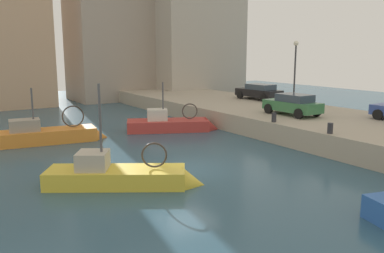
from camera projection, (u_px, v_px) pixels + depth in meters
The scene contains 13 objects.
water_surface at pixel (186, 170), 18.49m from camera, with size 80.00×80.00×0.00m, color #2D5166.
quay_wall at pixel (347, 130), 24.53m from camera, with size 9.00×56.00×1.20m, color #ADA08C.
fishing_boat_red at pixel (173, 129), 27.49m from camera, with size 6.39×4.30×4.15m.
fishing_boat_orange at pixel (52, 140), 23.98m from camera, with size 6.54×2.62×4.04m.
fishing_boat_yellow at pixel (124, 183), 16.29m from camera, with size 6.16×4.65×4.84m.
parked_car_green at pixel (293, 104), 26.30m from camera, with size 1.91×3.88×1.38m.
parked_car_black at pixel (259, 91), 34.59m from camera, with size 2.12×4.21×1.33m.
mooring_bollard_mid at pixel (330, 128), 20.50m from camera, with size 0.28×0.28×0.55m, color #2D2D33.
mooring_bollard_north at pixel (274, 117), 23.79m from camera, with size 0.28×0.28×0.55m, color #2D2D33.
quay_streetlamp at pixel (295, 63), 29.39m from camera, with size 0.36×0.36×4.83m.
waterfront_building_west at pixel (1, 34), 39.15m from camera, with size 8.16×9.32×13.67m.
waterfront_building_central at pixel (195, 20), 45.39m from camera, with size 10.27×6.68×17.31m.
waterfront_building_east_mid at pixel (113, 20), 43.87m from camera, with size 9.55×6.97×17.10m.
Camera 1 is at (-9.48, -15.06, 5.36)m, focal length 37.92 mm.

